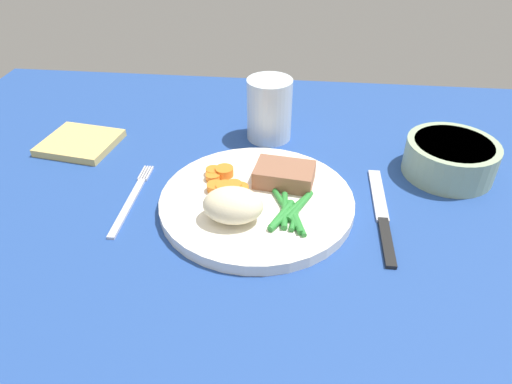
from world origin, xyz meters
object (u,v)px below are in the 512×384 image
meat_portion (284,175)px  water_glass (272,114)px  dinner_plate (256,203)px  knife (382,216)px  fork (132,199)px  salad_bowl (450,156)px  napkin (80,143)px

meat_portion → water_glass: 16.06cm
dinner_plate → knife: bearing=-1.0°
dinner_plate → fork: bearing=-179.2°
water_glass → salad_bowl: 28.47cm
dinner_plate → water_glass: bearing=88.5°
dinner_plate → salad_bowl: (27.71, 11.48, 2.17)cm
dinner_plate → napkin: 33.52cm
knife → napkin: napkin is taller
meat_portion → water_glass: (-3.01, 15.71, 1.51)cm
salad_bowl → napkin: 58.48cm
fork → knife: (34.28, -0.03, -0.00)cm
dinner_plate → salad_bowl: 30.07cm
meat_portion → fork: 21.58cm
dinner_plate → napkin: bearing=156.3°
salad_bowl → napkin: salad_bowl is taller
fork → water_glass: (17.94, 20.10, 4.19)cm
water_glass → napkin: water_glass is taller
napkin → knife: bearing=-16.1°
fork → napkin: napkin is taller
knife → water_glass: 26.26cm
salad_bowl → meat_portion: bearing=-163.1°
meat_portion → water_glass: size_ratio=0.79×
knife → fork: bearing=-176.1°
meat_portion → knife: size_ratio=0.40×
knife → salad_bowl: bearing=51.3°
dinner_plate → fork: size_ratio=1.58×
meat_portion → napkin: meat_portion is taller
dinner_plate → knife: 16.89cm
knife → water_glass: size_ratio=2.00×
meat_portion → fork: bearing=-168.2°
fork → salad_bowl: (45.12, 11.74, 2.77)cm
fork → napkin: size_ratio=1.46×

